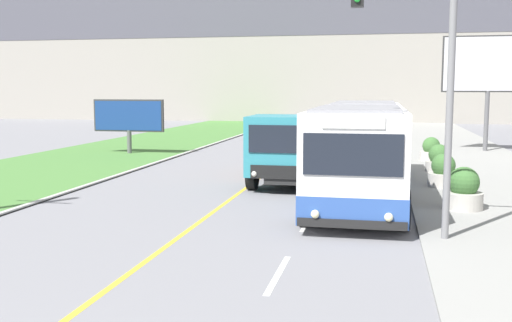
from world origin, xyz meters
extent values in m
cube|color=silver|center=(2.75, 7.80, 0.00)|extent=(0.12, 2.40, 0.01)
cube|color=silver|center=(2.75, 12.40, 0.00)|extent=(0.12, 2.40, 0.01)
cube|color=silver|center=(2.75, 17.00, 0.00)|extent=(0.12, 2.40, 0.01)
cube|color=silver|center=(2.75, 21.60, 0.00)|extent=(0.12, 2.40, 0.01)
cube|color=silver|center=(2.75, 26.20, 0.00)|extent=(0.12, 2.40, 0.01)
cube|color=silver|center=(2.75, 30.80, 0.00)|extent=(0.12, 2.40, 0.01)
cube|color=gray|center=(0.00, 62.81, 12.66)|extent=(80.00, 8.00, 25.31)
cube|color=white|center=(3.96, 13.45, 1.58)|extent=(2.55, 5.54, 2.61)
cube|color=#2D519E|center=(3.96, 13.45, 0.62)|extent=(2.57, 5.56, 0.70)
cube|color=black|center=(3.96, 13.45, 1.97)|extent=(2.58, 5.10, 0.91)
cube|color=gray|center=(3.96, 13.45, 2.92)|extent=(2.17, 4.99, 0.08)
cube|color=white|center=(3.96, 19.89, 1.58)|extent=(2.55, 5.54, 2.61)
cube|color=#2D519E|center=(3.96, 19.89, 0.62)|extent=(2.57, 5.56, 0.70)
cube|color=black|center=(3.96, 19.89, 1.97)|extent=(2.58, 5.10, 0.91)
cube|color=gray|center=(3.96, 19.89, 2.92)|extent=(2.17, 4.99, 0.08)
cube|color=#474747|center=(3.96, 16.67, 1.58)|extent=(2.35, 0.90, 2.40)
cube|color=black|center=(3.96, 10.66, 1.97)|extent=(2.25, 0.04, 0.96)
cube|color=black|center=(3.96, 10.65, 0.38)|extent=(2.50, 0.06, 0.20)
sphere|color=#F4EAB2|center=(3.13, 10.64, 0.57)|extent=(0.20, 0.20, 0.20)
sphere|color=#F4EAB2|center=(4.79, 10.64, 0.57)|extent=(0.20, 0.20, 0.20)
cube|color=white|center=(3.96, 10.66, 2.70)|extent=(1.40, 0.04, 0.28)
cylinder|color=black|center=(2.75, 11.90, 0.50)|extent=(0.28, 1.00, 1.00)
cylinder|color=black|center=(5.17, 11.90, 0.50)|extent=(0.28, 1.00, 1.00)
cylinder|color=black|center=(2.75, 15.23, 0.50)|extent=(0.28, 1.00, 1.00)
cylinder|color=black|center=(5.17, 15.23, 0.50)|extent=(0.28, 1.00, 1.00)
cylinder|color=black|center=(2.75, 20.45, 0.50)|extent=(0.28, 1.00, 1.00)
cylinder|color=black|center=(5.17, 20.45, 0.50)|extent=(0.28, 1.00, 1.00)
cube|color=black|center=(1.43, 19.37, 0.45)|extent=(1.11, 6.75, 0.20)
cube|color=teal|center=(1.43, 17.18, 1.54)|extent=(2.48, 2.37, 1.99)
cube|color=black|center=(1.43, 15.98, 1.84)|extent=(2.10, 0.04, 0.90)
cube|color=black|center=(1.43, 15.97, 0.77)|extent=(1.98, 0.06, 0.44)
sphere|color=silver|center=(0.56, 15.96, 0.70)|extent=(0.18, 0.18, 0.18)
sphere|color=silver|center=(2.30, 15.96, 0.70)|extent=(0.18, 0.18, 0.18)
cube|color=orange|center=(1.43, 20.68, 0.61)|extent=(2.35, 4.13, 0.12)
cube|color=orange|center=(0.31, 20.68, 1.12)|extent=(0.12, 4.13, 1.15)
cube|color=orange|center=(2.55, 20.68, 1.12)|extent=(0.12, 4.13, 1.15)
cube|color=orange|center=(1.43, 18.68, 1.12)|extent=(2.35, 0.12, 1.15)
cube|color=orange|center=(1.43, 22.69, 1.12)|extent=(2.35, 0.12, 1.15)
cube|color=orange|center=(1.43, 18.68, 1.81)|extent=(2.35, 0.12, 0.24)
cylinder|color=black|center=(0.29, 16.95, 0.52)|extent=(0.30, 1.04, 1.04)
cylinder|color=black|center=(2.57, 16.95, 0.52)|extent=(0.30, 1.04, 1.04)
cylinder|color=black|center=(0.29, 20.89, 0.52)|extent=(0.30, 1.04, 1.04)
cylinder|color=black|center=(2.57, 20.89, 0.52)|extent=(0.30, 1.04, 1.04)
cylinder|color=slate|center=(6.05, 10.95, 3.23)|extent=(0.16, 0.16, 6.46)
cylinder|color=#59595B|center=(10.18, 31.52, 1.67)|extent=(0.24, 0.24, 3.34)
cube|color=#333333|center=(10.18, 31.52, 4.77)|extent=(4.84, 0.20, 3.03)
cube|color=silver|center=(10.18, 31.41, 4.77)|extent=(4.68, 0.02, 2.87)
cylinder|color=#59595B|center=(-8.55, 26.81, 0.63)|extent=(0.24, 0.24, 1.26)
cube|color=#333333|center=(-8.55, 26.81, 2.03)|extent=(3.88, 0.20, 1.70)
cube|color=navy|center=(-8.55, 26.70, 2.03)|extent=(3.72, 0.02, 1.54)
cylinder|color=#B7B2A8|center=(6.89, 14.54, 0.32)|extent=(1.07, 1.07, 0.47)
sphere|color=#3D6B33|center=(6.89, 14.54, 0.85)|extent=(0.86, 0.86, 0.86)
cylinder|color=#B7B2A8|center=(6.71, 18.44, 0.31)|extent=(1.02, 1.02, 0.46)
sphere|color=#3D6B33|center=(6.71, 18.44, 0.83)|extent=(0.82, 0.82, 0.82)
cylinder|color=#B7B2A8|center=(6.92, 22.34, 0.29)|extent=(1.04, 1.04, 0.42)
sphere|color=#3D6B33|center=(6.92, 22.34, 0.79)|extent=(0.83, 0.83, 0.83)
cylinder|color=#B7B2A8|center=(6.92, 26.24, 0.29)|extent=(1.01, 1.01, 0.42)
sphere|color=#3D6B33|center=(6.92, 26.24, 0.78)|extent=(0.81, 0.81, 0.81)
camera|label=1|loc=(4.57, -2.90, 3.45)|focal=42.00mm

